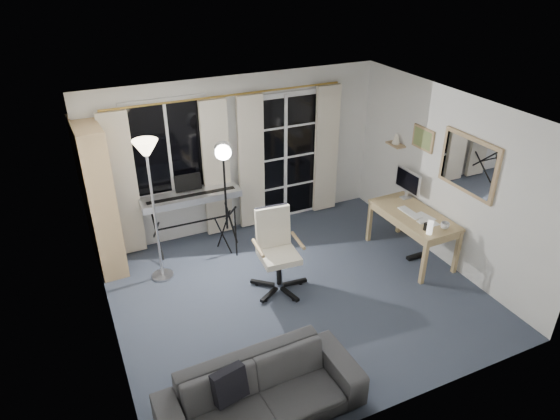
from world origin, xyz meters
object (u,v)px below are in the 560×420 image
object	(u,v)px
desk	(413,219)
studio_light	(224,164)
torchiere_lamp	(149,170)
sofa	(261,387)
mug	(445,225)
monitor	(408,182)
office_chair	(276,242)
keyboard_piano	(191,198)
bookshelf	(96,202)

from	to	relation	value
desk	studio_light	bearing A→B (deg)	152.61
torchiere_lamp	sofa	size ratio (longest dim) A/B	1.01
mug	monitor	bearing A→B (deg)	84.18
office_chair	desk	world-z (taller)	office_chair
keyboard_piano	bookshelf	bearing A→B (deg)	178.66
office_chair	sofa	distance (m)	2.13
sofa	mug	bearing A→B (deg)	18.67
office_chair	monitor	distance (m)	2.27
desk	sofa	xyz separation A→B (m)	(-3.03, -1.67, -0.23)
keyboard_piano	desk	size ratio (longest dim) A/B	1.10
bookshelf	desk	distance (m)	4.34
desk	mug	size ratio (longest dim) A/B	11.53
monitor	office_chair	bearing A→B (deg)	-175.04
torchiere_lamp	monitor	distance (m)	3.66
bookshelf	desk	size ratio (longest dim) A/B	1.58
sofa	monitor	bearing A→B (deg)	31.47
torchiere_lamp	mug	xyz separation A→B (m)	(3.47, -1.48, -0.83)
bookshelf	studio_light	size ratio (longest dim) A/B	1.17
bookshelf	torchiere_lamp	xyz separation A→B (m)	(0.63, -0.64, 0.60)
office_chair	monitor	size ratio (longest dim) A/B	2.19
sofa	desk	bearing A→B (deg)	27.03
bookshelf	torchiere_lamp	world-z (taller)	bookshelf
office_chair	studio_light	bearing A→B (deg)	113.62
studio_light	sofa	size ratio (longest dim) A/B	0.91
office_chair	mug	size ratio (longest dim) A/B	9.62
office_chair	sofa	size ratio (longest dim) A/B	0.56
torchiere_lamp	keyboard_piano	distance (m)	1.18
studio_light	monitor	xyz separation A→B (m)	(2.56, -0.69, -0.46)
office_chair	mug	world-z (taller)	office_chair
office_chair	desk	xyz separation A→B (m)	(2.04, -0.19, -0.04)
office_chair	sofa	xyz separation A→B (m)	(-0.99, -1.86, -0.26)
office_chair	bookshelf	bearing A→B (deg)	148.75
mug	sofa	world-z (taller)	mug
torchiere_lamp	studio_light	size ratio (longest dim) A/B	1.11
torchiere_lamp	desk	xyz separation A→B (m)	(3.37, -0.98, -0.98)
studio_light	mug	world-z (taller)	studio_light
studio_light	monitor	bearing A→B (deg)	2.72
monitor	mug	size ratio (longest dim) A/B	4.40
desk	sofa	distance (m)	3.47
mug	keyboard_piano	bearing A→B (deg)	143.82
studio_light	sofa	bearing A→B (deg)	-85.48
studio_light	office_chair	world-z (taller)	studio_light
bookshelf	torchiere_lamp	size ratio (longest dim) A/B	1.05
keyboard_piano	mug	bearing A→B (deg)	-35.49
mug	studio_light	bearing A→B (deg)	146.27
bookshelf	keyboard_piano	distance (m)	1.28
office_chair	mug	bearing A→B (deg)	-13.31
bookshelf	desk	world-z (taller)	bookshelf
torchiere_lamp	desk	distance (m)	3.65
torchiere_lamp	studio_light	world-z (taller)	torchiere_lamp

